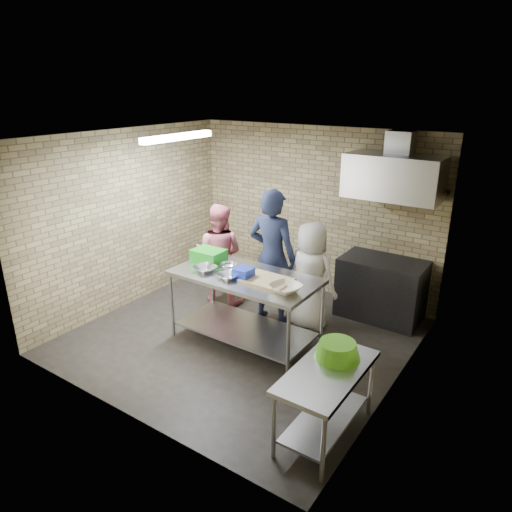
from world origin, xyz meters
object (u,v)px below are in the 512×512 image
at_px(woman_pink, 219,254).
at_px(green_basin, 337,350).
at_px(side_counter, 325,403).
at_px(bottle_red, 401,180).
at_px(green_crate, 209,256).
at_px(stove, 381,289).
at_px(woman_white, 311,276).
at_px(prep_table, 245,309).
at_px(man_navy, 272,257).
at_px(blue_tub, 244,273).

bearing_deg(woman_pink, green_basin, 133.44).
height_order(side_counter, bottle_red, bottle_red).
bearing_deg(green_basin, bottle_red, 97.90).
xyz_separation_m(green_basin, woman_pink, (-2.74, 1.58, -0.03)).
bearing_deg(bottle_red, green_crate, -137.49).
bearing_deg(side_counter, woman_pink, 146.46).
bearing_deg(stove, woman_white, -130.41).
height_order(side_counter, stove, stove).
xyz_separation_m(prep_table, stove, (1.25, 1.71, -0.03)).
distance_m(prep_table, woman_pink, 1.36).
bearing_deg(bottle_red, woman_white, -125.41).
bearing_deg(man_navy, side_counter, 129.42).
bearing_deg(side_counter, green_basin, 94.57).
relative_size(stove, blue_tub, 5.58).
xyz_separation_m(side_counter, blue_tub, (-1.65, 0.94, 0.66)).
relative_size(stove, green_basin, 2.61).
bearing_deg(bottle_red, blue_tub, -121.30).
height_order(blue_tub, woman_white, woman_white).
xyz_separation_m(side_counter, woman_white, (-1.18, 1.89, 0.40)).
height_order(green_basin, woman_white, woman_white).
relative_size(green_crate, man_navy, 0.22).
distance_m(green_crate, woman_pink, 0.80).
distance_m(prep_table, woman_white, 1.04).
distance_m(green_basin, woman_pink, 3.16).
bearing_deg(blue_tub, prep_table, 116.57).
distance_m(prep_table, blue_tub, 0.57).
bearing_deg(stove, bottle_red, 78.23).
relative_size(side_counter, stove, 1.00).
relative_size(prep_table, woman_pink, 1.21).
height_order(side_counter, blue_tub, blue_tub).
bearing_deg(blue_tub, woman_white, 63.93).
distance_m(woman_pink, woman_white, 1.58).
bearing_deg(green_crate, man_navy, 42.19).
relative_size(green_crate, green_basin, 0.94).
bearing_deg(man_navy, blue_tub, 90.96).
xyz_separation_m(blue_tub, woman_white, (0.47, 0.95, -0.26)).
height_order(prep_table, bottle_red, bottle_red).
distance_m(stove, man_navy, 1.71).
bearing_deg(bottle_red, man_navy, -137.33).
bearing_deg(blue_tub, bottle_red, 58.70).
bearing_deg(green_basin, man_navy, 138.65).
bearing_deg(man_navy, woman_pink, -8.97).
xyz_separation_m(prep_table, blue_tub, (0.05, -0.10, 0.55)).
relative_size(woman_pink, woman_white, 1.03).
bearing_deg(bottle_red, side_counter, -82.38).
height_order(side_counter, woman_pink, woman_pink).
height_order(green_crate, woman_pink, woman_pink).
height_order(stove, woman_pink, woman_pink).
height_order(man_navy, woman_white, man_navy).
bearing_deg(prep_table, woman_pink, 143.36).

